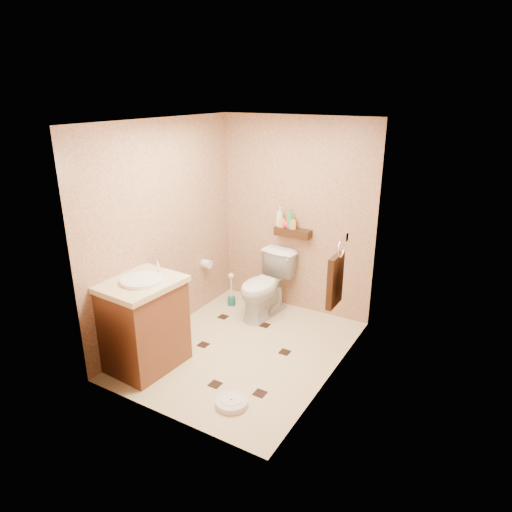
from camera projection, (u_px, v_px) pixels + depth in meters
The scene contains 19 objects.
ground at pixel (243, 349), 4.98m from camera, with size 2.50×2.50×0.00m, color beige.
wall_back at pixel (296, 217), 5.57m from camera, with size 2.00×0.04×2.40m, color tan.
wall_front at pixel (157, 290), 3.55m from camera, with size 2.00×0.04×2.40m, color tan.
wall_left at pixel (165, 231), 5.04m from camera, with size 0.04×2.50×2.40m, color tan.
wall_right at pixel (336, 264), 4.09m from camera, with size 0.04×2.50×2.40m, color tan.
ceiling at pixel (240, 121), 4.15m from camera, with size 2.00×2.50×0.02m, color silver.
wall_shelf at pixel (293, 233), 5.57m from camera, with size 0.46×0.14×0.10m, color #3C2310.
floor_accents at pixel (242, 350), 4.96m from camera, with size 1.26×1.37×0.01m.
toilet at pixel (265, 286), 5.61m from camera, with size 0.45×0.78×0.80m, color white.
vanity at pixel (144, 323), 4.55m from camera, with size 0.67×0.80×1.08m.
bathroom_scale at pixel (232, 402), 4.09m from camera, with size 0.38×0.38×0.06m.
toilet_brush at pixel (231, 294), 5.94m from camera, with size 0.10×0.10×0.45m.
towel_ring at pixel (336, 278), 4.42m from camera, with size 0.12×0.30×0.76m.
toilet_paper at pixel (206, 264), 5.74m from camera, with size 0.12×0.11×0.12m.
bottle_a at pixel (280, 217), 5.60m from camera, with size 0.10×0.10×0.25m, color silver.
bottle_b at pixel (282, 221), 5.60m from camera, with size 0.07×0.07×0.16m, color orange.
bottle_c at pixel (287, 223), 5.57m from camera, with size 0.10×0.10×0.13m, color #EA1B48.
bottle_d at pixel (290, 219), 5.53m from camera, with size 0.09×0.09×0.24m, color #2F8F4F.
bottle_e at pixel (293, 222), 5.53m from camera, with size 0.07×0.07×0.16m, color #E1814B.
Camera 1 is at (2.30, -3.66, 2.68)m, focal length 32.00 mm.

